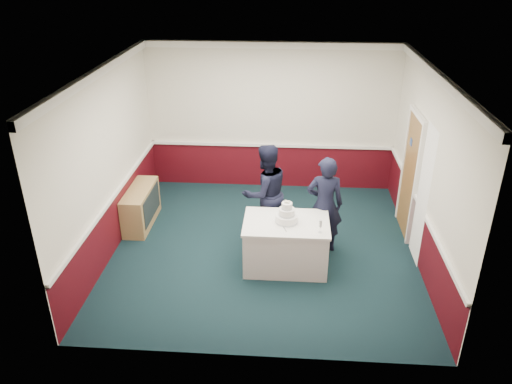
# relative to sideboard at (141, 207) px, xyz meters

# --- Properties ---
(ground) EXTENTS (5.00, 5.00, 0.00)m
(ground) POSITION_rel_sideboard_xyz_m (2.28, -0.67, -0.35)
(ground) COLOR #12262B
(ground) RESTS_ON ground
(room_shell) EXTENTS (5.00, 5.00, 3.00)m
(room_shell) POSITION_rel_sideboard_xyz_m (2.36, -0.06, 1.62)
(room_shell) COLOR silver
(room_shell) RESTS_ON ground
(sideboard) EXTENTS (0.41, 1.20, 0.70)m
(sideboard) POSITION_rel_sideboard_xyz_m (0.00, 0.00, 0.00)
(sideboard) COLOR tan
(sideboard) RESTS_ON ground
(cake_table) EXTENTS (1.32, 0.92, 0.79)m
(cake_table) POSITION_rel_sideboard_xyz_m (2.65, -1.15, 0.05)
(cake_table) COLOR white
(cake_table) RESTS_ON ground
(wedding_cake) EXTENTS (0.35, 0.35, 0.36)m
(wedding_cake) POSITION_rel_sideboard_xyz_m (2.65, -1.15, 0.55)
(wedding_cake) COLOR white
(wedding_cake) RESTS_ON cake_table
(cake_knife) EXTENTS (0.08, 0.21, 0.00)m
(cake_knife) POSITION_rel_sideboard_xyz_m (2.62, -1.35, 0.44)
(cake_knife) COLOR silver
(cake_knife) RESTS_ON cake_table
(champagne_flute) EXTENTS (0.05, 0.05, 0.21)m
(champagne_flute) POSITION_rel_sideboard_xyz_m (3.15, -1.43, 0.58)
(champagne_flute) COLOR silver
(champagne_flute) RESTS_ON cake_table
(person_man) EXTENTS (1.06, 0.99, 1.73)m
(person_man) POSITION_rel_sideboard_xyz_m (2.28, -0.33, 0.51)
(person_man) COLOR black
(person_man) RESTS_ON ground
(person_woman) EXTENTS (0.61, 0.40, 1.66)m
(person_woman) POSITION_rel_sideboard_xyz_m (3.26, -0.61, 0.48)
(person_woman) COLOR black
(person_woman) RESTS_ON ground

